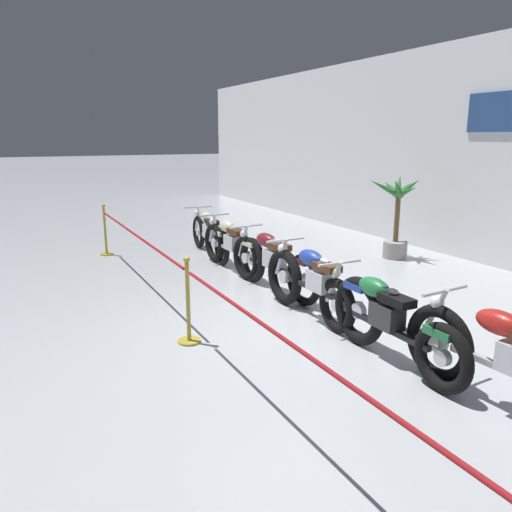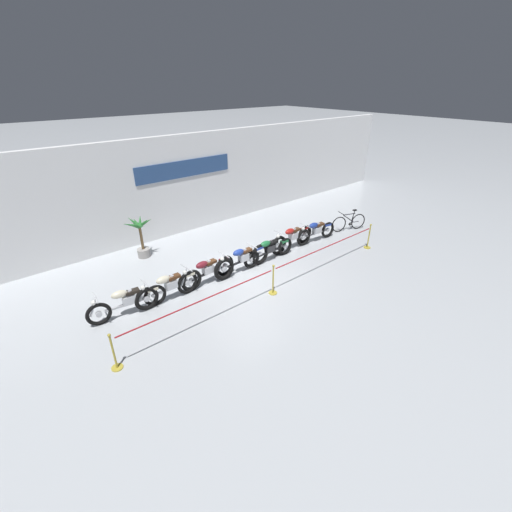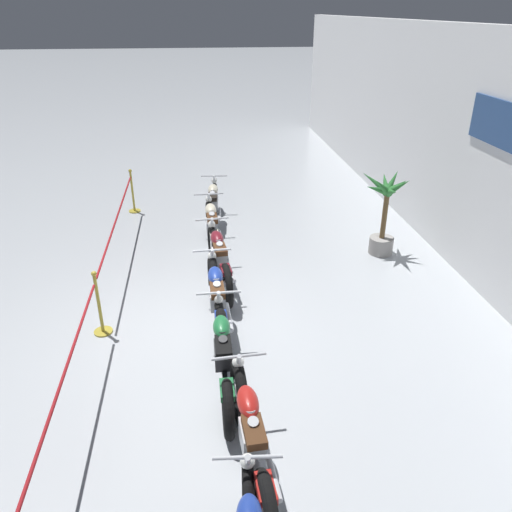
{
  "view_description": "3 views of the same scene",
  "coord_description": "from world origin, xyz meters",
  "views": [
    {
      "loc": [
        5.24,
        -3.1,
        2.4
      ],
      "look_at": [
        -1.44,
        0.31,
        0.59
      ],
      "focal_mm": 35.0,
      "sensor_mm": 36.0,
      "label": 1
    },
    {
      "loc": [
        -6.44,
        -8.1,
        6.22
      ],
      "look_at": [
        0.44,
        0.19,
        0.6
      ],
      "focal_mm": 24.0,
      "sensor_mm": 36.0,
      "label": 2
    },
    {
      "loc": [
        6.44,
        0.26,
        4.44
      ],
      "look_at": [
        -0.64,
        1.13,
        0.87
      ],
      "focal_mm": 35.0,
      "sensor_mm": 36.0,
      "label": 3
    }
  ],
  "objects": [
    {
      "name": "potted_palm_left_of_row",
      "position": [
        -2.24,
        3.84,
        0.89
      ],
      "size": [
        1.12,
        0.86,
        1.7
      ],
      "color": "gray",
      "rests_on": "ground"
    },
    {
      "name": "stanchion_mid_left",
      "position": [
        -0.07,
        -1.29,
        0.36
      ],
      "size": [
        0.28,
        0.28,
        1.05
      ],
      "color": "gold",
      "rests_on": "ground"
    },
    {
      "name": "motorcycle_blue_3",
      "position": [
        0.04,
        0.46,
        0.49
      ],
      "size": [
        2.47,
        0.62,
        0.99
      ],
      "color": "black",
      "rests_on": "ground"
    },
    {
      "name": "motorcycle_maroon_2",
      "position": [
        -1.39,
        0.57,
        0.48
      ],
      "size": [
        2.34,
        0.63,
        0.96
      ],
      "color": "black",
      "rests_on": "ground"
    },
    {
      "name": "motorcycle_cream_0",
      "position": [
        -4.09,
        0.59,
        0.47
      ],
      "size": [
        2.33,
        0.62,
        0.93
      ],
      "color": "black",
      "rests_on": "ground"
    },
    {
      "name": "stanchion_far_left",
      "position": [
        -1.4,
        -1.29,
        0.74
      ],
      "size": [
        10.36,
        0.28,
        1.05
      ],
      "color": "gold",
      "rests_on": "ground"
    },
    {
      "name": "motorcycle_cream_1",
      "position": [
        -2.79,
        0.51,
        0.47
      ],
      "size": [
        2.31,
        0.62,
        0.96
      ],
      "color": "black",
      "rests_on": "ground"
    },
    {
      "name": "motorcycle_green_4",
      "position": [
        1.3,
        0.47,
        0.45
      ],
      "size": [
        2.39,
        0.62,
        0.93
      ],
      "color": "black",
      "rests_on": "ground"
    },
    {
      "name": "ground_plane",
      "position": [
        0.0,
        0.0,
        0.0
      ],
      "size": [
        120.0,
        120.0,
        0.0
      ],
      "primitive_type": "plane",
      "color": "#B2B7BC"
    }
  ]
}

